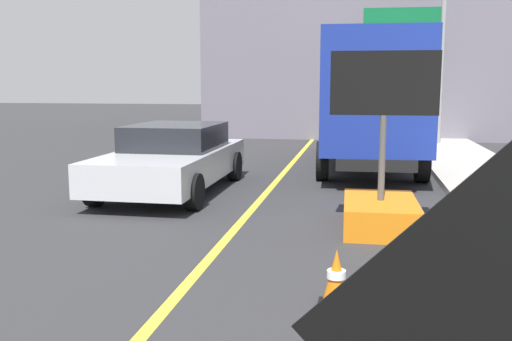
{
  "coord_description": "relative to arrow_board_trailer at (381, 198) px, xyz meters",
  "views": [
    {
      "loc": [
        1.86,
        0.9,
        2.22
      ],
      "look_at": [
        1.0,
        5.6,
        1.49
      ],
      "focal_mm": 39.96,
      "sensor_mm": 36.0,
      "label": 1
    }
  ],
  "objects": [
    {
      "name": "lane_center_stripe",
      "position": [
        -2.2,
        -3.66,
        -0.48
      ],
      "size": [
        0.14,
        36.0,
        0.01
      ],
      "primitive_type": "cube",
      "color": "yellow",
      "rests_on": "ground"
    },
    {
      "name": "traffic_cone_mid_lane",
      "position": [
        -0.53,
        -3.26,
        -0.19
      ],
      "size": [
        0.36,
        0.36,
        0.6
      ],
      "color": "black",
      "rests_on": "ground"
    },
    {
      "name": "pickup_car",
      "position": [
        -4.12,
        2.4,
        0.22
      ],
      "size": [
        2.13,
        4.87,
        1.38
      ],
      "color": "silver",
      "rests_on": "ground"
    },
    {
      "name": "box_truck",
      "position": [
        -0.14,
        6.44,
        1.35
      ],
      "size": [
        2.75,
        7.83,
        3.38
      ],
      "color": "black",
      "rests_on": "ground"
    },
    {
      "name": "arrow_board_trailer",
      "position": [
        0.0,
        0.0,
        0.0
      ],
      "size": [
        1.6,
        1.82,
        2.7
      ],
      "color": "orange",
      "rests_on": "ground"
    },
    {
      "name": "highway_guide_sign",
      "position": [
        1.58,
        12.0,
        2.94
      ],
      "size": [
        2.79,
        0.21,
        5.0
      ],
      "color": "gray",
      "rests_on": "ground"
    },
    {
      "name": "far_building_block",
      "position": [
        1.55,
        18.1,
        3.48
      ],
      "size": [
        16.62,
        8.57,
        7.92
      ],
      "primitive_type": "cube",
      "color": "slate",
      "rests_on": "ground"
    }
  ]
}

